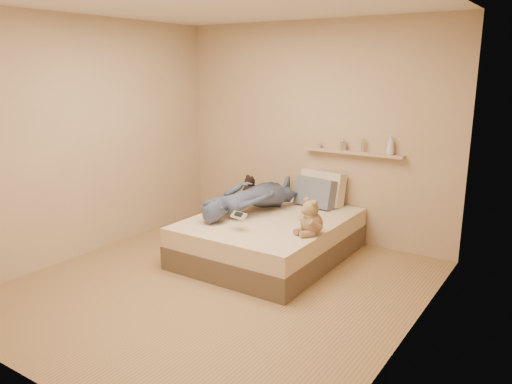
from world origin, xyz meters
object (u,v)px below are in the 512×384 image
Objects in this scene: game_console at (239,215)px; pillow_cream at (322,188)px; pillow_grey at (315,192)px; dark_plush at (250,189)px; teddy_bear at (311,220)px; wall_shelf at (352,152)px; person at (254,196)px; bed at (270,237)px.

pillow_cream is (0.25, 1.38, 0.04)m from game_console.
game_console is 1.26m from pillow_grey.
dark_plush is 0.56× the size of pillow_cream.
pillow_cream reaches higher than teddy_bear.
teddy_bear is 1.27m from wall_shelf.
pillow_cream is at bearing 19.21° from dark_plush.
dark_plush is 0.84m from pillow_grey.
person reaches higher than game_console.
wall_shelf is (0.34, 0.08, 0.45)m from pillow_cream.
wall_shelf is at bearing 93.83° from teddy_bear.
bed is 0.51m from person.
bed is 10.00× the size of game_console.
pillow_grey is at bearing -148.22° from wall_shelf.
bed is 1.28× the size of person.
game_console is 0.13× the size of person.
bed is at bearing -105.90° from pillow_grey.
wall_shelf is at bearing 31.78° from pillow_grey.
pillow_cream is 0.88m from person.
game_console is 1.64m from wall_shelf.
game_console is at bearing -61.11° from dark_plush.
bed is 5.14× the size of teddy_bear.
wall_shelf is at bearing 17.56° from dark_plush.
dark_plush is at bearing -162.44° from wall_shelf.
pillow_grey reaches higher than dark_plush.
bed is at bearing 86.82° from game_console.
pillow_grey is 0.76m from person.
pillow_cream reaches higher than pillow_grey.
teddy_bear is 0.25× the size of person.
wall_shelf is at bearing 13.26° from pillow_cream.
dark_plush is 1.34m from wall_shelf.
teddy_bear is (0.63, -0.26, 0.38)m from bed.
person reaches higher than pillow_grey.
dark_plush reaches higher than game_console.
game_console is 0.51× the size of teddy_bear.
bed is at bearing -121.18° from wall_shelf.
wall_shelf reaches higher than person.
teddy_bear is at bearing -69.16° from pillow_cream.
wall_shelf is (0.35, 0.22, 0.48)m from pillow_grey.
pillow_grey is 0.64m from wall_shelf.
teddy_bear is 0.74× the size of pillow_grey.
person is at bearing -51.54° from dark_plush.
teddy_bear is at bearing 169.10° from person.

